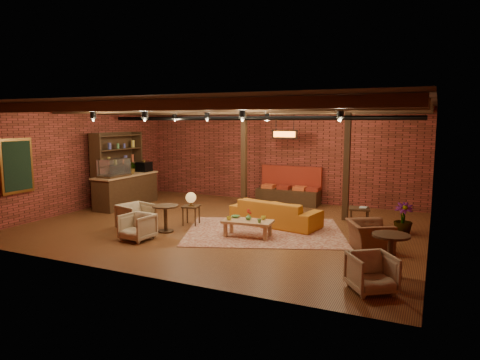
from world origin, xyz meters
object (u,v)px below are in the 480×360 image
at_px(sofa, 275,213).
at_px(coffee_table, 247,222).
at_px(plant_tall, 405,187).
at_px(armchair_b, 137,226).
at_px(round_table_left, 166,214).
at_px(side_table_lamp, 191,200).
at_px(armchair_far, 372,271).
at_px(armchair_a, 136,216).
at_px(side_table_book, 359,209).
at_px(armchair_right, 370,231).
at_px(round_table_right, 390,248).

bearing_deg(sofa, coffee_table, 90.77).
height_order(coffee_table, plant_tall, plant_tall).
bearing_deg(armchair_b, round_table_left, 85.59).
xyz_separation_m(sofa, side_table_lamp, (-2.08, -0.87, 0.33)).
distance_m(sofa, round_table_left, 2.89).
height_order(side_table_lamp, armchair_b, side_table_lamp).
bearing_deg(armchair_far, plant_tall, 52.39).
distance_m(sofa, armchair_a, 3.63).
relative_size(sofa, armchair_far, 3.43).
xyz_separation_m(armchair_b, side_table_book, (4.54, 3.21, 0.18)).
height_order(coffee_table, side_table_lamp, side_table_lamp).
bearing_deg(plant_tall, armchair_right, -108.81).
height_order(side_table_lamp, plant_tall, plant_tall).
height_order(armchair_a, armchair_far, armchair_a).
bearing_deg(round_table_right, round_table_left, 170.47).
relative_size(sofa, side_table_book, 3.98).
bearing_deg(armchair_right, coffee_table, 65.85).
height_order(armchair_right, plant_tall, plant_tall).
xyz_separation_m(side_table_lamp, armchair_right, (4.67, -0.33, -0.26)).
height_order(round_table_left, armchair_b, armchair_b).
xyz_separation_m(armchair_a, plant_tall, (6.20, 2.42, 0.80)).
distance_m(armchair_b, plant_tall, 6.47).
bearing_deg(armchair_far, coffee_table, 110.50).
bearing_deg(coffee_table, sofa, 80.46).
bearing_deg(sofa, side_table_lamp, 33.06).
relative_size(side_table_lamp, round_table_right, 1.15).
height_order(armchair_b, round_table_right, round_table_right).
relative_size(armchair_right, armchair_far, 1.36).
bearing_deg(round_table_left, armchair_a, -164.67).
distance_m(side_table_lamp, armchair_right, 4.69).
bearing_deg(round_table_right, plant_tall, 90.00).
relative_size(round_table_left, armchair_a, 0.88).
bearing_deg(round_table_right, armchair_b, 179.85).
distance_m(armchair_right, round_table_right, 1.58).
xyz_separation_m(side_table_lamp, round_table_right, (5.23, -1.81, -0.16)).
distance_m(coffee_table, armchair_far, 3.87).
bearing_deg(side_table_lamp, round_table_left, -102.86).
relative_size(coffee_table, side_table_book, 2.07).
relative_size(coffee_table, armchair_b, 1.81).
distance_m(sofa, side_table_lamp, 2.28).
distance_m(coffee_table, plant_tall, 3.91).
height_order(armchair_a, armchair_right, armchair_right).
height_order(side_table_lamp, armchair_far, side_table_lamp).
bearing_deg(side_table_lamp, coffee_table, -14.17).
relative_size(side_table_lamp, side_table_book, 1.48).
xyz_separation_m(armchair_a, round_table_right, (6.20, -0.70, 0.13)).
bearing_deg(armchair_far, armchair_right, 64.03).
distance_m(side_table_lamp, armchair_far, 5.71).
bearing_deg(plant_tall, coffee_table, -152.14).
distance_m(side_table_lamp, side_table_book, 4.40).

